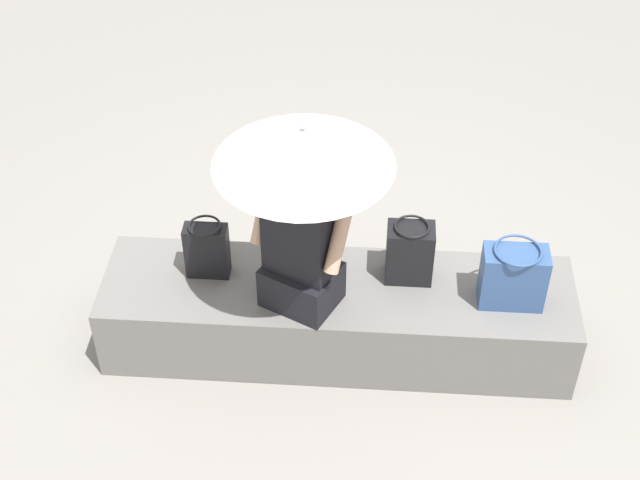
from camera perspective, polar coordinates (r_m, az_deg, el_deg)
The scene contains 7 objects.
ground_plane at distance 4.91m, azimuth 1.05°, elevation -6.41°, with size 14.00×14.00×0.00m, color gray.
stone_bench at distance 4.75m, azimuth 1.08°, elevation -4.70°, with size 2.38×0.61×0.42m, color slate.
person_seated at distance 4.27m, azimuth -1.20°, elevation -0.06°, with size 0.51×0.40×0.90m.
parasol at distance 3.93m, azimuth -1.04°, elevation 5.78°, with size 0.80×0.80×1.05m.
handbag_black at distance 4.57m, azimuth 5.59°, elevation -0.76°, with size 0.23×0.18×0.33m.
tote_bag_canvas at distance 4.52m, azimuth 11.91°, elevation -2.22°, with size 0.31×0.23×0.34m.
shoulder_bag_spare at distance 4.61m, azimuth -7.04°, elevation -0.60°, with size 0.22×0.16×0.32m.
Camera 1 is at (-0.14, 3.33, 3.60)m, focal length 51.54 mm.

